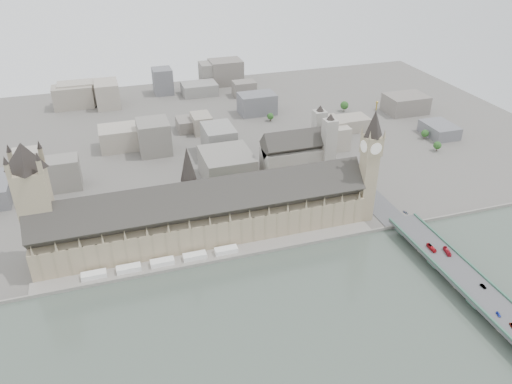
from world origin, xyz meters
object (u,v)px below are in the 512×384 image
object	(u,v)px
elizabeth_tower	(370,158)
car_silver	(483,286)
palace_of_westminster	(205,215)
car_approach	(406,213)
westminster_bridge	(455,274)
car_blue	(498,314)
victoria_tower	(35,200)
car_grey	(512,326)
red_bus_north	(431,248)
westminster_abbey	(298,155)
red_bus_south	(447,251)

from	to	relation	value
elizabeth_tower	car_silver	distance (m)	130.29
palace_of_westminster	car_approach	size ratio (longest dim) A/B	51.42
westminster_bridge	car_approach	world-z (taller)	car_approach
westminster_bridge	car_silver	world-z (taller)	car_silver
westminster_bridge	palace_of_westminster	bearing A→B (deg)	146.51
westminster_bridge	car_blue	xyz separation A→B (m)	(-4.93, -48.35, 5.90)
car_blue	victoria_tower	bearing A→B (deg)	167.30
palace_of_westminster	car_grey	world-z (taller)	palace_of_westminster
elizabeth_tower	car_silver	bearing A→B (deg)	-76.60
car_grey	car_blue	bearing A→B (deg)	113.17
victoria_tower	red_bus_north	distance (m)	296.61
red_bus_north	westminster_bridge	bearing A→B (deg)	-79.82
westminster_abbey	car_approach	bearing A→B (deg)	-61.68
elizabeth_tower	car_silver	world-z (taller)	elizabeth_tower
car_blue	elizabeth_tower	bearing A→B (deg)	114.96
elizabeth_tower	red_bus_north	xyz separation A→B (m)	(19.96, -69.78, -46.41)
car_silver	car_approach	distance (m)	99.52
westminster_bridge	red_bus_south	distance (m)	19.87
westminster_bridge	westminster_abbey	size ratio (longest dim) A/B	4.78
palace_of_westminster	red_bus_south	size ratio (longest dim) A/B	24.94
red_bus_north	car_blue	xyz separation A→B (m)	(-0.88, -74.07, -0.66)
westminster_abbey	car_silver	size ratio (longest dim) A/B	13.76
car_grey	westminster_bridge	bearing A→B (deg)	103.22
car_blue	car_approach	world-z (taller)	car_blue
westminster_abbey	red_bus_south	world-z (taller)	westminster_abbey
victoria_tower	red_bus_north	xyz separation A→B (m)	(279.96, -87.78, -43.53)
red_bus_south	red_bus_north	bearing A→B (deg)	153.51
palace_of_westminster	red_bus_north	world-z (taller)	palace_of_westminster
westminster_abbey	red_bus_north	world-z (taller)	westminster_abbey
westminster_abbey	car_approach	world-z (taller)	westminster_abbey
car_silver	red_bus_north	bearing A→B (deg)	96.06
car_grey	palace_of_westminster	bearing A→B (deg)	150.34
victoria_tower	car_silver	size ratio (longest dim) A/B	20.23
red_bus_north	car_approach	world-z (taller)	red_bus_north
car_silver	car_grey	distance (m)	37.46
elizabeth_tower	red_bus_north	bearing A→B (deg)	-74.04
westminster_abbey	car_blue	bearing A→B (deg)	-78.69
elizabeth_tower	car_blue	xyz separation A→B (m)	(19.07, -143.85, -47.07)
car_blue	car_grey	distance (m)	11.04
car_grey	westminster_abbey	bearing A→B (deg)	117.88
car_silver	westminster_abbey	bearing A→B (deg)	101.51
palace_of_westminster	red_bus_south	distance (m)	189.26
red_bus_north	red_bus_south	distance (m)	11.51
westminster_abbey	victoria_tower	bearing A→B (deg)	-163.50
victoria_tower	westminster_abbey	bearing A→B (deg)	16.50
red_bus_south	car_blue	bearing A→B (deg)	-83.64
westminster_abbey	car_grey	xyz separation A→B (m)	(47.38, -241.82, -14.14)
westminster_abbey	westminster_bridge	bearing A→B (deg)	-74.36
victoria_tower	car_approach	bearing A→B (deg)	-7.21
victoria_tower	westminster_abbey	xyz separation A→B (m)	(232.92, 69.00, -30.12)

